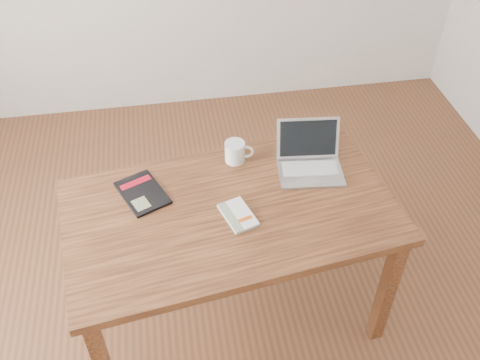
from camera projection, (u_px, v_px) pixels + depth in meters
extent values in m
plane|color=brown|center=(224.00, 322.00, 2.69)|extent=(4.00, 4.00, 0.00)
cube|color=#552F19|center=(231.00, 212.00, 2.25)|extent=(1.47, 0.97, 0.04)
cube|color=#552F19|center=(387.00, 291.00, 2.40)|extent=(0.07, 0.07, 0.71)
cube|color=#552F19|center=(88.00, 246.00, 2.60)|extent=(0.07, 0.07, 0.71)
cube|color=#552F19|center=(326.00, 192.00, 2.87)|extent=(0.07, 0.07, 0.71)
cube|color=beige|center=(238.00, 215.00, 2.20)|extent=(0.16, 0.20, 0.01)
cube|color=white|center=(238.00, 215.00, 2.19)|extent=(0.16, 0.20, 0.01)
cube|color=gray|center=(230.00, 217.00, 2.18)|extent=(0.09, 0.18, 0.00)
cube|color=#D6550F|center=(245.00, 219.00, 2.17)|extent=(0.06, 0.03, 0.00)
cube|color=black|center=(142.00, 193.00, 2.29)|extent=(0.25, 0.29, 0.01)
cube|color=#AA0C1E|center=(135.00, 183.00, 2.33)|extent=(0.14, 0.09, 0.00)
cube|color=gray|center=(141.00, 204.00, 2.24)|extent=(0.09, 0.09, 0.00)
cube|color=silver|center=(311.00, 173.00, 2.39)|extent=(0.30, 0.23, 0.01)
cube|color=silver|center=(310.00, 168.00, 2.40)|extent=(0.25, 0.13, 0.00)
cube|color=#BCBCC1|center=(313.00, 181.00, 2.34)|extent=(0.09, 0.05, 0.00)
cube|color=silver|center=(308.00, 138.00, 2.42)|extent=(0.29, 0.10, 0.18)
cube|color=black|center=(308.00, 138.00, 2.41)|extent=(0.26, 0.08, 0.16)
cylinder|color=white|center=(235.00, 152.00, 2.43)|extent=(0.09, 0.09, 0.10)
cylinder|color=black|center=(235.00, 144.00, 2.40)|extent=(0.08, 0.08, 0.01)
torus|color=white|center=(246.00, 152.00, 2.43)|extent=(0.07, 0.02, 0.07)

